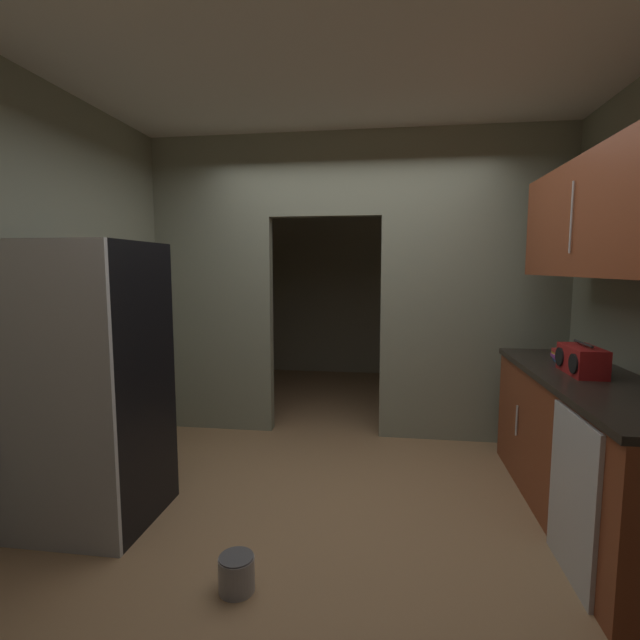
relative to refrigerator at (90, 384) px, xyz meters
name	(u,v)px	position (x,y,z in m)	size (l,w,h in m)	color
ground	(334,511)	(1.46, 0.29, -0.86)	(20.00, 20.00, 0.00)	#93704C
kitchen_overhead_slab	(343,83)	(1.46, 0.72, 1.93)	(4.14, 6.87, 0.06)	silver
kitchen_partition	(359,278)	(1.52, 1.73, 0.61)	(3.74, 0.12, 2.75)	gray
adjoining_room_shell	(363,282)	(1.46, 3.58, 0.52)	(3.74, 2.67, 2.75)	gray
refrigerator	(90,384)	(0.00, 0.00, 0.00)	(0.74, 0.75, 1.71)	black
lower_cabinet_run	(589,450)	(3.01, 0.41, -0.40)	(0.63, 2.04, 0.90)	brown
dishwasher	(572,497)	(2.71, -0.16, -0.44)	(0.02, 0.56, 0.84)	#B7BABC
upper_cabinet_counterside	(605,217)	(3.01, 0.41, 1.00)	(0.36, 1.83, 0.69)	brown
boombox	(582,360)	(2.98, 0.52, 0.13)	(0.19, 0.38, 0.20)	maroon
book_stack	(562,355)	(3.01, 0.92, 0.09)	(0.14, 0.17, 0.09)	#2D609E
paint_can	(237,573)	(1.07, -0.51, -0.77)	(0.17, 0.17, 0.18)	#99999E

